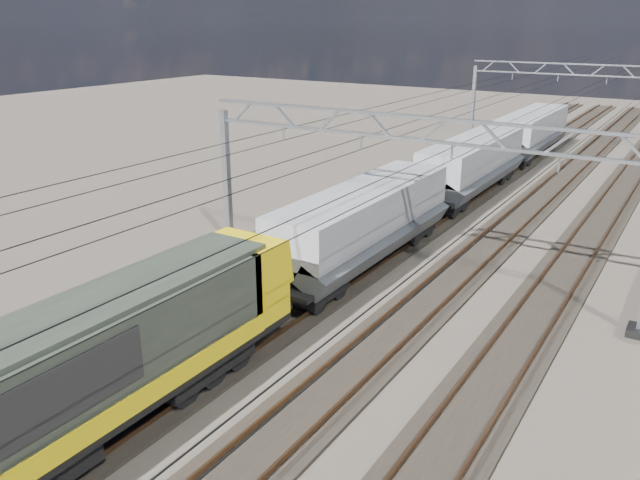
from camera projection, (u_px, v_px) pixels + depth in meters
The scene contains 11 objects.
ground at pixel (353, 314), 23.89m from camera, with size 160.00×160.00×0.00m, color black.
track_outer_west at pixel (232, 280), 26.89m from camera, with size 2.60×140.00×0.30m.
track_loco at pixel (310, 301), 24.87m from camera, with size 2.60×140.00×0.30m.
track_inner_east at pixel (401, 325), 22.86m from camera, with size 2.60×140.00×0.30m.
track_outer_east at pixel (510, 355), 20.84m from camera, with size 2.60×140.00×0.30m.
catenary_gantry_mid at pixel (403, 193), 25.77m from camera, with size 19.90×0.90×7.11m.
catenary_gantry_far at pixel (579, 102), 54.46m from camera, with size 19.90×0.90×7.11m.
overhead_wires at pixel (442, 134), 28.34m from camera, with size 12.03×140.00×0.53m.
hopper_wagon_lead at pixel (365, 220), 27.71m from camera, with size 3.38×13.00×3.25m.
hopper_wagon_mid at pixel (473, 162), 39.03m from camera, with size 3.38×13.00×3.25m.
hopper_wagon_third at pixel (532, 130), 50.34m from camera, with size 3.38×13.00×3.25m.
Camera 1 is at (10.44, -18.92, 10.66)m, focal length 35.00 mm.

